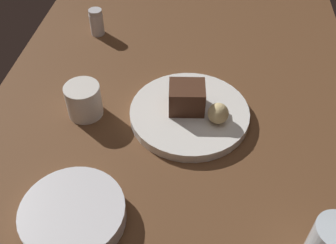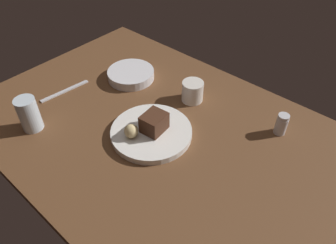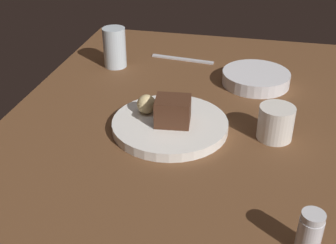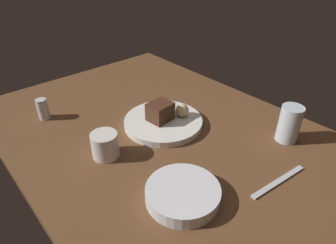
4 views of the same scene
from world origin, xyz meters
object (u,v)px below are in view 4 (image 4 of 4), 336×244
(dessert_plate, at_px, (163,122))
(chocolate_cake_slice, at_px, (160,112))
(side_bowl, at_px, (183,194))
(butter_knife, at_px, (279,182))
(salt_shaker, at_px, (43,109))
(coffee_cup, at_px, (105,145))
(water_glass, at_px, (289,124))
(bread_roll, at_px, (183,111))

(dessert_plate, distance_m, chocolate_cake_slice, 0.04)
(side_bowl, distance_m, butter_knife, 0.25)
(salt_shaker, height_order, side_bowl, salt_shaker)
(coffee_cup, bearing_deg, butter_knife, 35.55)
(dessert_plate, distance_m, butter_knife, 0.40)
(chocolate_cake_slice, relative_size, coffee_cup, 0.99)
(chocolate_cake_slice, distance_m, side_bowl, 0.33)
(dessert_plate, distance_m, coffee_cup, 0.23)
(water_glass, distance_m, side_bowl, 0.40)
(bread_roll, bearing_deg, water_glass, 30.95)
(dessert_plate, relative_size, butter_knife, 1.34)
(chocolate_cake_slice, xyz_separation_m, coffee_cup, (0.02, -0.22, -0.01))
(salt_shaker, relative_size, coffee_cup, 0.95)
(chocolate_cake_slice, distance_m, water_glass, 0.39)
(chocolate_cake_slice, xyz_separation_m, bread_roll, (0.03, 0.07, -0.01))
(bread_roll, xyz_separation_m, coffee_cup, (-0.01, -0.28, -0.01))
(coffee_cup, height_order, butter_knife, coffee_cup)
(coffee_cup, bearing_deg, side_bowl, 11.13)
(dessert_plate, xyz_separation_m, bread_roll, (0.03, 0.06, 0.03))
(chocolate_cake_slice, height_order, coffee_cup, chocolate_cake_slice)
(side_bowl, bearing_deg, dessert_plate, 147.66)
(bread_roll, bearing_deg, side_bowl, -43.42)
(butter_knife, bearing_deg, salt_shaker, -58.43)
(chocolate_cake_slice, height_order, salt_shaker, chocolate_cake_slice)
(salt_shaker, height_order, butter_knife, salt_shaker)
(dessert_plate, height_order, salt_shaker, salt_shaker)
(salt_shaker, xyz_separation_m, coffee_cup, (0.31, 0.05, 0.00))
(coffee_cup, bearing_deg, bread_roll, 87.31)
(water_glass, height_order, coffee_cup, water_glass)
(chocolate_cake_slice, bearing_deg, side_bowl, -30.65)
(bread_roll, height_order, water_glass, water_glass)
(salt_shaker, height_order, coffee_cup, coffee_cup)
(dessert_plate, relative_size, coffee_cup, 3.40)
(dessert_plate, xyz_separation_m, coffee_cup, (0.01, -0.22, 0.03))
(chocolate_cake_slice, height_order, bread_roll, chocolate_cake_slice)
(bread_roll, xyz_separation_m, water_glass, (0.28, 0.17, 0.01))
(dessert_plate, xyz_separation_m, side_bowl, (0.27, -0.17, 0.01))
(chocolate_cake_slice, relative_size, water_glass, 0.66)
(water_glass, bearing_deg, coffee_cup, -123.00)
(chocolate_cake_slice, xyz_separation_m, butter_knife, (0.40, 0.05, -0.05))
(salt_shaker, bearing_deg, bread_roll, 45.97)
(side_bowl, bearing_deg, coffee_cup, -168.87)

